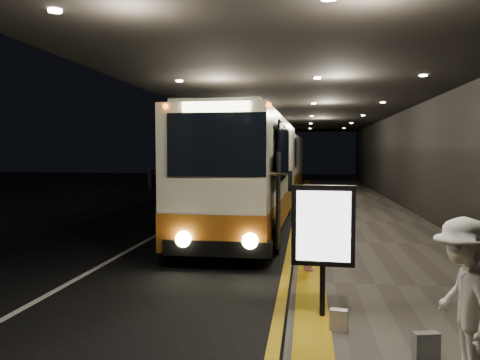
# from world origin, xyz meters

# --- Properties ---
(ground) EXTENTS (90.00, 90.00, 0.00)m
(ground) POSITION_xyz_m (0.00, 0.00, 0.00)
(ground) COLOR black
(lane_line_white) EXTENTS (0.12, 50.00, 0.01)m
(lane_line_white) POSITION_xyz_m (-1.80, 5.00, 0.01)
(lane_line_white) COLOR silver
(lane_line_white) RESTS_ON ground
(kerb_stripe_yellow) EXTENTS (0.18, 50.00, 0.01)m
(kerb_stripe_yellow) POSITION_xyz_m (2.35, 5.00, 0.01)
(kerb_stripe_yellow) COLOR gold
(kerb_stripe_yellow) RESTS_ON ground
(sidewalk) EXTENTS (4.50, 50.00, 0.15)m
(sidewalk) POSITION_xyz_m (4.75, 5.00, 0.07)
(sidewalk) COLOR #514C44
(sidewalk) RESTS_ON ground
(tactile_strip) EXTENTS (0.50, 50.00, 0.01)m
(tactile_strip) POSITION_xyz_m (2.85, 5.00, 0.16)
(tactile_strip) COLOR gold
(tactile_strip) RESTS_ON sidewalk
(terminal_wall) EXTENTS (0.10, 50.00, 6.00)m
(terminal_wall) POSITION_xyz_m (7.00, 5.00, 3.00)
(terminal_wall) COLOR black
(terminal_wall) RESTS_ON ground
(support_columns) EXTENTS (0.80, 24.80, 4.40)m
(support_columns) POSITION_xyz_m (-1.50, 4.00, 2.20)
(support_columns) COLOR black
(support_columns) RESTS_ON ground
(canopy) EXTENTS (9.00, 50.00, 0.40)m
(canopy) POSITION_xyz_m (2.50, 5.00, 4.60)
(canopy) COLOR black
(canopy) RESTS_ON support_columns
(coach_main) EXTENTS (2.66, 11.63, 3.60)m
(coach_main) POSITION_xyz_m (0.90, 3.44, 1.73)
(coach_main) COLOR beige
(coach_main) RESTS_ON ground
(coach_second) EXTENTS (2.98, 11.65, 3.63)m
(coach_second) POSITION_xyz_m (0.98, 16.55, 1.74)
(coach_second) COLOR beige
(coach_second) RESTS_ON ground
(coach_third) EXTENTS (3.01, 12.76, 3.99)m
(coach_third) POSITION_xyz_m (0.86, 30.54, 1.92)
(coach_third) COLOR beige
(coach_third) RESTS_ON ground
(passenger_boarding) EXTENTS (0.43, 0.59, 1.50)m
(passenger_boarding) POSITION_xyz_m (2.80, -2.28, 0.90)
(passenger_boarding) COLOR #AB4F66
(passenger_boarding) RESTS_ON sidewalk
(passenger_waiting_white) EXTENTS (0.57, 1.14, 1.73)m
(passenger_waiting_white) POSITION_xyz_m (4.36, -6.82, 1.01)
(passenger_waiting_white) COLOR silver
(passenger_waiting_white) RESTS_ON sidewalk
(bag_polka) EXTENTS (0.31, 0.18, 0.35)m
(bag_polka) POSITION_xyz_m (4.12, -6.35, 0.32)
(bag_polka) COLOR black
(bag_polka) RESTS_ON sidewalk
(bag_plain) EXTENTS (0.25, 0.18, 0.29)m
(bag_plain) POSITION_xyz_m (3.20, -5.52, 0.30)
(bag_plain) COLOR silver
(bag_plain) RESTS_ON sidewalk
(info_sign) EXTENTS (0.91, 0.17, 1.92)m
(info_sign) POSITION_xyz_m (3.00, -4.99, 1.45)
(info_sign) COLOR black
(info_sign) RESTS_ON sidewalk
(stanchion_post) EXTENTS (0.05, 0.05, 1.11)m
(stanchion_post) POSITION_xyz_m (2.75, -0.52, 0.71)
(stanchion_post) COLOR black
(stanchion_post) RESTS_ON sidewalk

